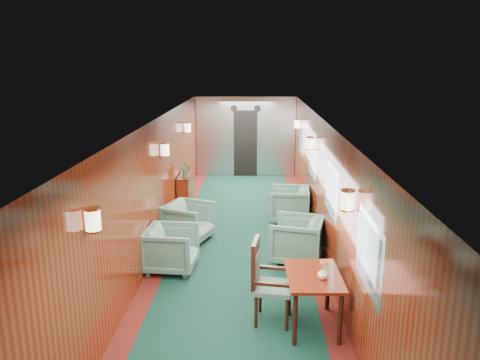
{
  "coord_description": "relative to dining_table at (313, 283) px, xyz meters",
  "views": [
    {
      "loc": [
        0.29,
        -8.08,
        3.41
      ],
      "look_at": [
        0.0,
        0.78,
        1.15
      ],
      "focal_mm": 35.0,
      "sensor_mm": 36.0,
      "label": 1
    }
  ],
  "objects": [
    {
      "name": "credenza",
      "position": [
        -2.4,
        5.0,
        -0.19
      ],
      "size": [
        0.29,
        0.93,
        1.11
      ],
      "color": "#641F0D",
      "rests_on": "ground"
    },
    {
      "name": "armchair_right_far",
      "position": [
        -0.02,
        4.18,
        -0.24
      ],
      "size": [
        0.9,
        0.88,
        0.77
      ],
      "primitive_type": "imported",
      "rotation": [
        0.0,
        0.0,
        -1.64
      ],
      "color": "#1F4940",
      "rests_on": "ground"
    },
    {
      "name": "dining_table",
      "position": [
        0.0,
        0.0,
        0.0
      ],
      "size": [
        0.72,
        1.01,
        0.74
      ],
      "rotation": [
        0.0,
        0.0,
        0.03
      ],
      "color": "#641F0D",
      "rests_on": "ground"
    },
    {
      "name": "flower_vase",
      "position": [
        0.1,
        -0.12,
        0.19
      ],
      "size": [
        0.18,
        0.18,
        0.15
      ],
      "primitive_type": "imported",
      "rotation": [
        0.0,
        0.0,
        -0.42
      ],
      "color": "silver",
      "rests_on": "dining_table"
    },
    {
      "name": "side_chair",
      "position": [
        -0.62,
        0.13,
        0.0
      ],
      "size": [
        0.58,
        0.6,
        1.15
      ],
      "rotation": [
        0.0,
        0.0,
        -0.15
      ],
      "color": "#1F4940",
      "rests_on": "ground"
    },
    {
      "name": "armchair_right_near",
      "position": [
        -0.03,
        2.08,
        -0.23
      ],
      "size": [
        1.04,
        1.02,
        0.79
      ],
      "primitive_type": "imported",
      "rotation": [
        0.0,
        0.0,
        -1.81
      ],
      "color": "#1F4940",
      "rests_on": "ground"
    },
    {
      "name": "room",
      "position": [
        -1.06,
        2.52,
        1.01
      ],
      "size": [
        12.0,
        12.1,
        2.4
      ],
      "color": "#0D3023",
      "rests_on": "ground"
    },
    {
      "name": "armchair_left_near",
      "position": [
        -2.15,
        1.66,
        -0.25
      ],
      "size": [
        0.88,
        0.86,
        0.75
      ],
      "primitive_type": "imported",
      "rotation": [
        0.0,
        0.0,
        1.49
      ],
      "color": "#1F4940",
      "rests_on": "ground"
    },
    {
      "name": "wall_sconces",
      "position": [
        -1.06,
        3.08,
        1.17
      ],
      "size": [
        2.97,
        7.97,
        0.25
      ],
      "color": "#F7E0C1",
      "rests_on": "ground"
    },
    {
      "name": "windows_right",
      "position": [
        0.43,
        2.77,
        0.83
      ],
      "size": [
        0.02,
        8.6,
        0.8
      ],
      "color": "silver",
      "rests_on": "ground"
    },
    {
      "name": "bulkhead",
      "position": [
        -1.06,
        8.43,
        0.56
      ],
      "size": [
        2.98,
        0.17,
        2.39
      ],
      "color": "#B7BABE",
      "rests_on": "ground"
    },
    {
      "name": "armchair_left_far",
      "position": [
        -2.05,
        3.0,
        -0.24
      ],
      "size": [
        1.06,
        1.05,
        0.76
      ],
      "primitive_type": "imported",
      "rotation": [
        0.0,
        0.0,
        1.21
      ],
      "color": "#1F4940",
      "rests_on": "ground"
    }
  ]
}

